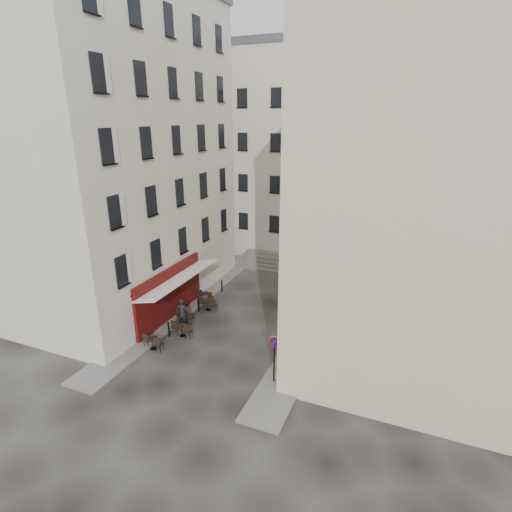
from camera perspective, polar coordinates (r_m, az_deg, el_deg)
The scene contains 18 objects.
ground at distance 24.37m, azimuth -4.46°, elevation -11.76°, with size 90.00×90.00×0.00m, color black.
sidewalk_left at distance 29.39m, azimuth -8.84°, elevation -6.09°, with size 2.00×22.00×0.12m, color slate.
sidewalk_right at distance 25.42m, azimuth 7.92°, elevation -10.34°, with size 2.00×18.00×0.12m, color slate.
building_left at distance 29.57m, azimuth -21.27°, elevation 13.70°, with size 12.20×16.20×20.60m.
building_right at distance 22.28m, azimuth 24.68°, elevation 9.20°, with size 12.20×14.20×18.60m.
building_back at distance 39.14m, azimuth 6.76°, elevation 14.43°, with size 18.20×10.20×18.60m.
cafe_storefront at distance 26.27m, azimuth -12.06°, elevation -5.12°, with size 1.74×7.30×3.50m.
stone_steps at distance 34.76m, azimuth 4.85°, elevation -1.23°, with size 9.00×3.15×0.80m.
bollard_near at distance 24.86m, azimuth -12.37°, elevation -10.12°, with size 0.12×0.12×0.98m.
bollard_mid at distance 27.44m, azimuth -8.25°, elevation -6.90°, with size 0.12×0.12×0.98m.
bollard_far at distance 30.21m, azimuth -4.90°, elevation -4.23°, with size 0.12×0.12×0.98m.
no_parking_sign at distance 19.80m, azimuth 2.62°, elevation -13.35°, with size 0.60×0.11×2.64m.
bistro_table_a at distance 23.87m, azimuth -14.45°, elevation -11.82°, with size 1.27×0.59×0.89m.
bistro_table_b at distance 24.75m, azimuth -10.46°, elevation -10.24°, with size 1.34×0.63×0.94m.
bistro_table_c at distance 26.27m, azimuth -10.08°, elevation -8.50°, with size 1.20×0.56×0.84m.
bistro_table_d at distance 27.56m, azimuth -6.86°, elevation -6.80°, with size 1.37×0.64×0.96m.
bistro_table_e at distance 28.90m, azimuth -7.19°, elevation -5.68°, with size 1.17×0.55×0.82m.
pedestrian at distance 25.70m, azimuth -10.51°, elevation -7.95°, with size 0.68×0.44×1.85m, color black.
Camera 1 is at (9.65, -18.52, 12.56)m, focal length 28.00 mm.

